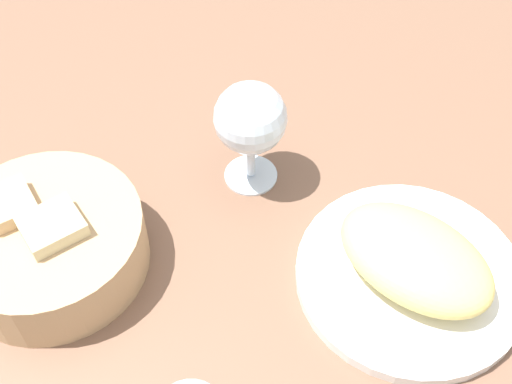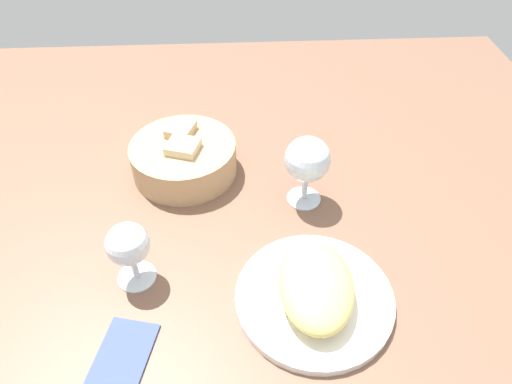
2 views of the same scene
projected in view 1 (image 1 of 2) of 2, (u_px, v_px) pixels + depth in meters
The scene contains 6 objects.
ground_plane at pixel (247, 249), 72.06cm from camera, with size 140.00×140.00×2.00cm, color brown.
plate at pixel (409, 276), 67.85cm from camera, with size 23.39×23.39×1.40cm, color white.
omelette at pixel (415, 258), 65.32cm from camera, with size 16.50×10.81×5.18cm, color #E4D074.
lettuce_garnish at pixel (378, 226), 70.32cm from camera, with size 4.85×4.85×1.21cm, color #418737.
bread_basket at pixel (47, 243), 67.16cm from camera, with size 19.94×19.94×8.08cm.
wine_glass_near at pixel (250, 121), 70.52cm from camera, with size 7.98×7.98×13.40cm.
Camera 1 is at (-25.75, 32.11, 58.48)cm, focal length 46.43 mm.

